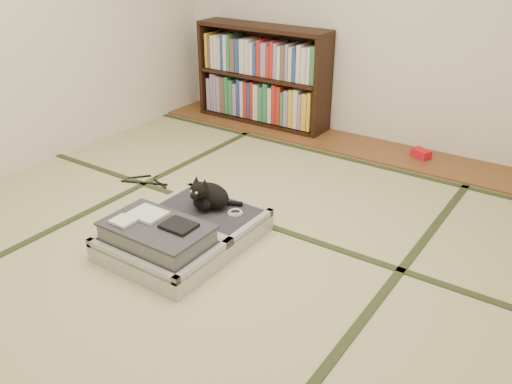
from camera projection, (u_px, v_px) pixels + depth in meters
The scene contains 9 objects.
floor at pixel (216, 249), 3.25m from camera, with size 4.50×4.50×0.00m, color #C6B784.
wood_strip at pixel (358, 146), 4.72m from camera, with size 4.00×0.50×0.02m, color brown.
red_item at pixel (421, 154), 4.45m from camera, with size 0.15×0.09×0.07m, color red.
tatami_borders at pixel (262, 215), 3.61m from camera, with size 4.00×4.50×0.01m.
bookcase at pixel (263, 77), 5.11m from camera, with size 1.32×0.30×0.92m.
suitcase at pixel (180, 234), 3.21m from camera, with size 0.68×0.91×0.27m.
cat at pixel (208, 196), 3.38m from camera, with size 0.30×0.31×0.24m.
cable_coil at pixel (235, 212), 3.36m from camera, with size 0.09×0.09×0.02m.
hanger at pixel (147, 181), 4.08m from camera, with size 0.37×0.24×0.01m.
Camera 1 is at (1.75, -2.14, 1.74)m, focal length 38.00 mm.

